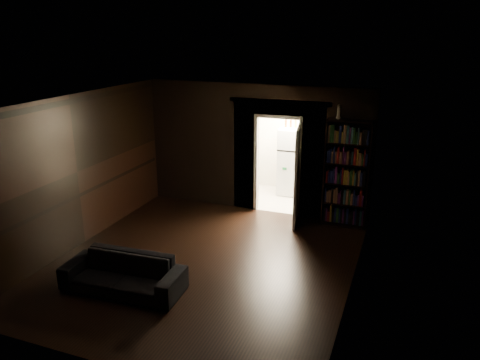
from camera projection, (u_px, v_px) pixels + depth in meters
name	position (u px, v px, depth m)	size (l,w,h in m)	color
ground	(204.00, 264.00, 8.12)	(5.50, 5.50, 0.00)	black
room_walls	(226.00, 155.00, 8.56)	(5.02, 5.61, 2.84)	black
kitchen_alcove	(291.00, 148.00, 11.02)	(2.20, 1.80, 2.60)	beige
sofa	(123.00, 268.00, 7.22)	(1.89, 0.82, 0.73)	black
bookshelf	(347.00, 174.00, 9.41)	(0.90, 0.32, 2.20)	black
refrigerator	(295.00, 161.00, 11.34)	(0.74, 0.68, 1.65)	silver
door	(297.00, 176.00, 9.51)	(0.85, 0.05, 2.05)	silver
figurine	(339.00, 112.00, 9.16)	(0.09, 0.09, 0.27)	silver
bottles	(296.00, 122.00, 11.02)	(0.63, 0.08, 0.26)	black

